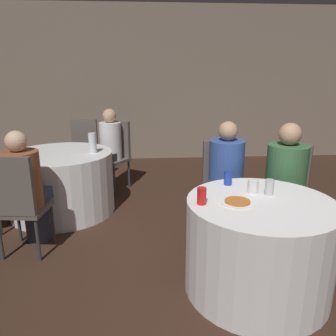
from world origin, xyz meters
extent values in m
plane|color=#382319|center=(0.00, 0.00, 0.00)|extent=(16.00, 16.00, 0.00)
cube|color=#7A6B5B|center=(0.00, 4.16, 1.40)|extent=(16.00, 0.06, 2.80)
cylinder|color=white|center=(0.19, 0.03, 0.36)|extent=(1.09, 1.09, 0.73)
cylinder|color=white|center=(-1.65, 1.65, 0.36)|extent=(1.22, 1.22, 0.73)
cube|color=#59514C|center=(0.14, 0.90, 0.43)|extent=(0.42, 0.42, 0.04)
cube|color=#59514C|center=(0.13, 1.08, 0.70)|extent=(0.38, 0.07, 0.52)
cylinder|color=#333338|center=(0.32, 0.74, 0.20)|extent=(0.03, 0.03, 0.41)
cylinder|color=#333338|center=(-0.02, 0.72, 0.20)|extent=(0.03, 0.03, 0.41)
cylinder|color=#333338|center=(0.30, 1.08, 0.20)|extent=(0.03, 0.03, 0.41)
cylinder|color=#333338|center=(-0.04, 1.06, 0.20)|extent=(0.03, 0.03, 0.41)
cube|color=#59514C|center=(0.68, 0.75, 0.43)|extent=(0.56, 0.56, 0.04)
cube|color=#59514C|center=(0.78, 0.90, 0.70)|extent=(0.34, 0.26, 0.52)
cylinder|color=#333338|center=(0.72, 0.51, 0.20)|extent=(0.03, 0.03, 0.41)
cylinder|color=#333338|center=(0.44, 0.70, 0.20)|extent=(0.03, 0.03, 0.41)
cylinder|color=#333338|center=(0.91, 0.79, 0.20)|extent=(0.03, 0.03, 0.41)
cylinder|color=#333338|center=(0.63, 0.98, 0.20)|extent=(0.03, 0.03, 0.41)
cube|color=#59514C|center=(-1.13, 2.42, 0.43)|extent=(0.56, 0.56, 0.04)
cube|color=#59514C|center=(-1.03, 2.57, 0.70)|extent=(0.34, 0.26, 0.52)
cylinder|color=#333338|center=(-1.09, 2.18, 0.20)|extent=(0.03, 0.03, 0.41)
cylinder|color=#333338|center=(-1.37, 2.38, 0.20)|extent=(0.03, 0.03, 0.41)
cylinder|color=#333338|center=(-0.89, 2.47, 0.20)|extent=(0.03, 0.03, 0.41)
cylinder|color=#333338|center=(-1.18, 2.66, 0.20)|extent=(0.03, 0.03, 0.41)
cube|color=#59514C|center=(-1.56, 2.58, 0.43)|extent=(0.44, 0.44, 0.04)
cube|color=#59514C|center=(-1.55, 2.76, 0.70)|extent=(0.38, 0.09, 0.52)
cylinder|color=#333338|center=(-1.41, 2.39, 0.20)|extent=(0.03, 0.03, 0.41)
cylinder|color=#333338|center=(-1.75, 2.42, 0.20)|extent=(0.03, 0.03, 0.41)
cylinder|color=#333338|center=(-1.38, 2.73, 0.20)|extent=(0.03, 0.03, 0.41)
cylinder|color=#333338|center=(-1.72, 2.76, 0.20)|extent=(0.03, 0.03, 0.41)
cube|color=#59514C|center=(-1.76, 0.73, 0.43)|extent=(0.44, 0.44, 0.04)
cube|color=#59514C|center=(-1.78, 0.55, 0.70)|extent=(0.38, 0.09, 0.52)
cylinder|color=#333338|center=(-1.91, 0.92, 0.20)|extent=(0.03, 0.03, 0.41)
cylinder|color=#333338|center=(-1.57, 0.88, 0.20)|extent=(0.03, 0.03, 0.41)
cylinder|color=#333338|center=(-1.95, 0.58, 0.20)|extent=(0.03, 0.03, 0.41)
cylinder|color=#333338|center=(-1.61, 0.54, 0.20)|extent=(0.03, 0.03, 0.41)
cylinder|color=#33384C|center=(0.15, 0.68, 0.22)|extent=(0.24, 0.24, 0.45)
cube|color=#33384C|center=(0.14, 0.79, 0.50)|extent=(0.34, 0.34, 0.12)
cylinder|color=#33519E|center=(0.14, 0.90, 0.72)|extent=(0.34, 0.34, 0.55)
sphere|color=tan|center=(0.14, 0.90, 1.09)|extent=(0.18, 0.18, 0.18)
cylinder|color=#4C4238|center=(0.55, 0.57, 0.22)|extent=(0.24, 0.24, 0.45)
cube|color=#4C4238|center=(0.62, 0.66, 0.50)|extent=(0.48, 0.47, 0.12)
cylinder|color=#38663D|center=(0.68, 0.75, 0.71)|extent=(0.38, 0.38, 0.53)
sphere|color=tan|center=(0.68, 0.75, 1.08)|extent=(0.21, 0.21, 0.21)
cylinder|color=#282828|center=(-1.25, 2.24, 0.22)|extent=(0.24, 0.24, 0.45)
cube|color=#282828|center=(-1.19, 2.33, 0.50)|extent=(0.42, 0.43, 0.12)
cylinder|color=white|center=(-1.13, 2.42, 0.70)|extent=(0.30, 0.30, 0.52)
sphere|color=tan|center=(-1.13, 2.42, 1.06)|extent=(0.19, 0.19, 0.19)
cylinder|color=#33384C|center=(-1.74, 0.95, 0.22)|extent=(0.24, 0.24, 0.45)
cube|color=#33384C|center=(-1.75, 0.84, 0.50)|extent=(0.37, 0.36, 0.12)
cylinder|color=brown|center=(-1.76, 0.73, 0.70)|extent=(0.35, 0.35, 0.52)
sphere|color=#DBB293|center=(-1.76, 0.73, 1.06)|extent=(0.18, 0.18, 0.18)
cylinder|color=white|center=(0.00, 0.02, 0.73)|extent=(0.26, 0.26, 0.01)
cylinder|color=#BC6628|center=(0.00, 0.02, 0.74)|extent=(0.18, 0.18, 0.01)
cylinder|color=#1E38A5|center=(0.03, 0.41, 0.79)|extent=(0.07, 0.07, 0.12)
cylinder|color=red|center=(-0.26, 0.01, 0.79)|extent=(0.07, 0.07, 0.12)
cylinder|color=silver|center=(0.28, 0.15, 0.79)|extent=(0.07, 0.07, 0.12)
cylinder|color=white|center=(0.18, 0.21, 0.78)|extent=(0.08, 0.08, 0.10)
cylinder|color=silver|center=(-1.26, 1.64, 0.84)|extent=(0.09, 0.09, 0.23)
camera|label=1|loc=(-0.66, -2.13, 1.63)|focal=35.00mm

